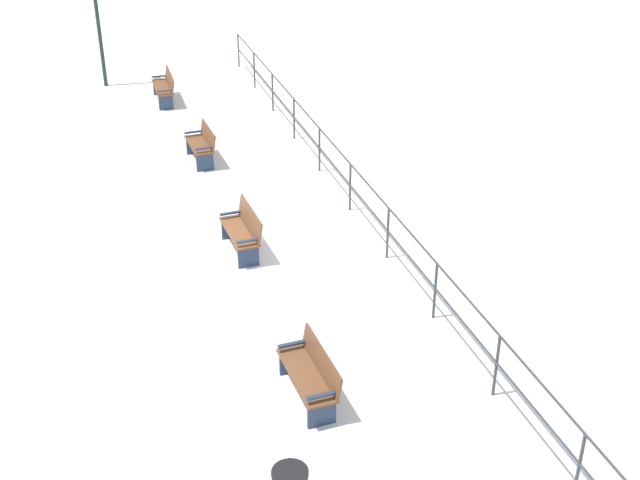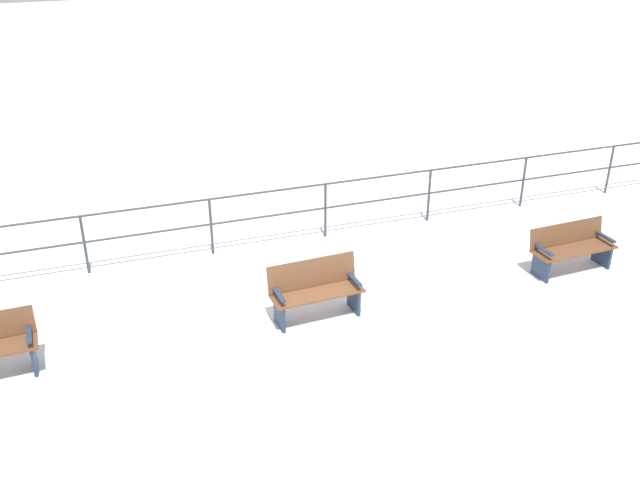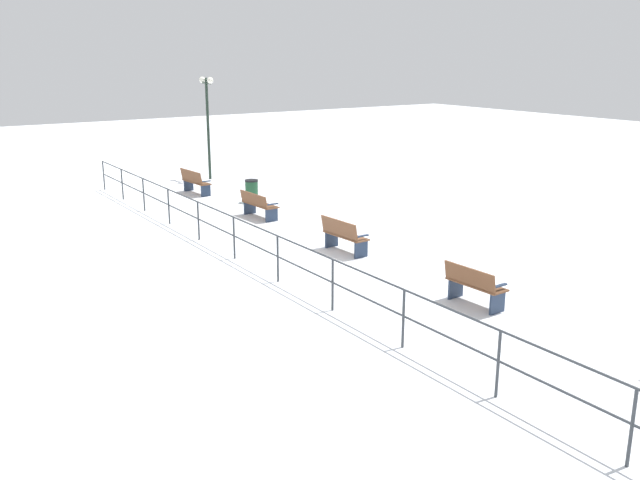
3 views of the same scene
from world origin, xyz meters
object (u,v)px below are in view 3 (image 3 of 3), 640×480
(bench_fifth, at_px, (195,181))
(lamppost_middle, at_px, (207,109))
(trash_bin, at_px, (252,191))
(bench_fourth, at_px, (258,204))
(bench_second, at_px, (474,285))
(bench_third, at_px, (344,235))

(bench_fifth, distance_m, lamppost_middle, 4.03)
(bench_fifth, relative_size, trash_bin, 1.95)
(bench_fourth, height_order, bench_fifth, bench_fifth)
(bench_fourth, bearing_deg, lamppost_middle, 74.33)
(bench_second, distance_m, bench_fourth, 9.60)
(bench_third, relative_size, lamppost_middle, 0.35)
(bench_second, relative_size, bench_fifth, 0.86)
(bench_fourth, distance_m, trash_bin, 2.46)
(bench_second, relative_size, bench_third, 0.92)
(bench_second, bearing_deg, bench_fifth, 87.60)
(lamppost_middle, relative_size, trash_bin, 5.17)
(bench_third, relative_size, trash_bin, 1.83)
(lamppost_middle, bearing_deg, bench_second, -96.08)
(bench_fifth, bearing_deg, bench_second, -94.26)
(bench_fourth, xyz_separation_m, lamppost_middle, (1.73, 7.42, 2.49))
(bench_fourth, bearing_deg, bench_second, -93.09)
(bench_fifth, height_order, trash_bin, bench_fifth)
(bench_third, height_order, trash_bin, bench_third)
(bench_third, bearing_deg, lamppost_middle, 78.99)
(bench_fifth, bearing_deg, trash_bin, -71.44)
(bench_fourth, distance_m, bench_fifth, 4.80)
(bench_third, height_order, bench_fifth, bench_third)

